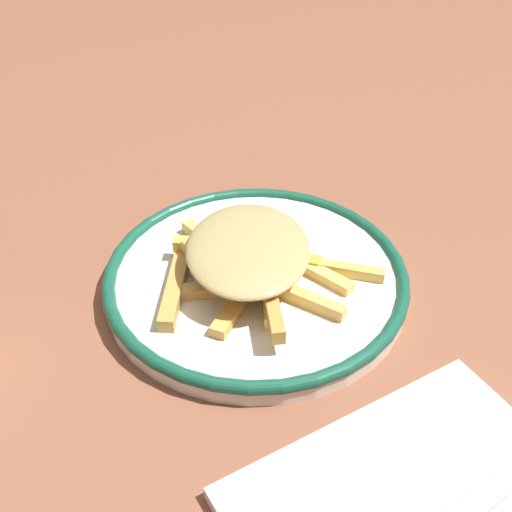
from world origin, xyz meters
name	(u,v)px	position (x,y,z in m)	size (l,w,h in m)	color
ground_plane	(256,288)	(0.00, 0.00, 0.00)	(2.60, 2.60, 0.00)	brown
plate	(256,278)	(0.00, 0.00, 0.01)	(0.26, 0.26, 0.02)	silver
fries_heap	(247,255)	(0.00, 0.01, 0.04)	(0.18, 0.19, 0.04)	#DCB94F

